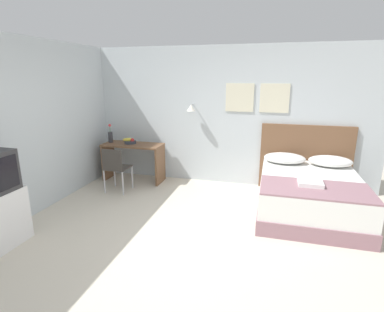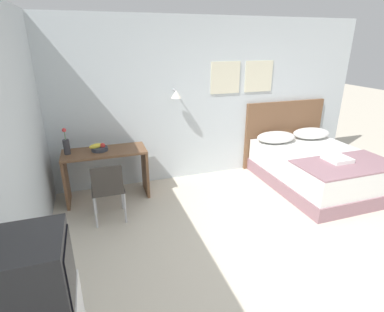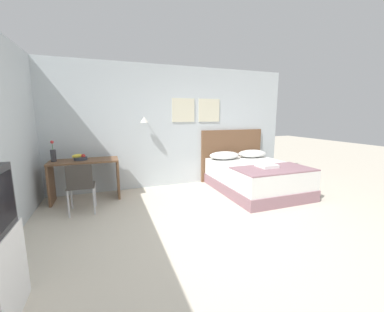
{
  "view_description": "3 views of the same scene",
  "coord_description": "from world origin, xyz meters",
  "px_view_note": "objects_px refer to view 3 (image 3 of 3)",
  "views": [
    {
      "loc": [
        0.98,
        -3.19,
        2.08
      ],
      "look_at": [
        -0.2,
        1.14,
        0.89
      ],
      "focal_mm": 28.0,
      "sensor_mm": 36.0,
      "label": 1
    },
    {
      "loc": [
        -1.8,
        -2.15,
        2.27
      ],
      "look_at": [
        -0.47,
        1.83,
        0.65
      ],
      "focal_mm": 28.0,
      "sensor_mm": 36.0,
      "label": 2
    },
    {
      "loc": [
        -1.3,
        -2.56,
        1.6
      ],
      "look_at": [
        0.17,
        1.48,
        0.84
      ],
      "focal_mm": 22.0,
      "sensor_mm": 36.0,
      "label": 3
    }
  ],
  "objects_px": {
    "throw_blanket": "(274,169)",
    "pillow_right": "(252,154)",
    "folded_towel_near_foot": "(267,166)",
    "desk_chair": "(81,184)",
    "bed": "(255,178)",
    "pillow_left": "(224,155)",
    "fruit_bowl": "(80,158)",
    "flower_vase": "(53,154)",
    "desk": "(85,172)",
    "headboard": "(232,155)"
  },
  "relations": [
    {
      "from": "desk",
      "to": "desk_chair",
      "type": "distance_m",
      "value": 0.7
    },
    {
      "from": "folded_towel_near_foot",
      "to": "flower_vase",
      "type": "bearing_deg",
      "value": 163.45
    },
    {
      "from": "folded_towel_near_foot",
      "to": "fruit_bowl",
      "type": "xyz_separation_m",
      "value": [
        -3.33,
        1.12,
        0.17
      ]
    },
    {
      "from": "folded_towel_near_foot",
      "to": "desk_chair",
      "type": "distance_m",
      "value": 3.31
    },
    {
      "from": "throw_blanket",
      "to": "flower_vase",
      "type": "xyz_separation_m",
      "value": [
        -3.82,
        1.25,
        0.3
      ]
    },
    {
      "from": "headboard",
      "to": "throw_blanket",
      "type": "relative_size",
      "value": 1.11
    },
    {
      "from": "bed",
      "to": "pillow_left",
      "type": "distance_m",
      "value": 0.88
    },
    {
      "from": "flower_vase",
      "to": "pillow_left",
      "type": "bearing_deg",
      "value": 0.05
    },
    {
      "from": "fruit_bowl",
      "to": "throw_blanket",
      "type": "bearing_deg",
      "value": -20.34
    },
    {
      "from": "fruit_bowl",
      "to": "flower_vase",
      "type": "distance_m",
      "value": 0.44
    },
    {
      "from": "throw_blanket",
      "to": "desk",
      "type": "relative_size",
      "value": 1.22
    },
    {
      "from": "folded_towel_near_foot",
      "to": "flower_vase",
      "type": "xyz_separation_m",
      "value": [
        -3.76,
        1.12,
        0.26
      ]
    },
    {
      "from": "throw_blanket",
      "to": "fruit_bowl",
      "type": "xyz_separation_m",
      "value": [
        -3.38,
        1.25,
        0.21
      ]
    },
    {
      "from": "flower_vase",
      "to": "headboard",
      "type": "bearing_deg",
      "value": 4.8
    },
    {
      "from": "folded_towel_near_foot",
      "to": "fruit_bowl",
      "type": "bearing_deg",
      "value": 161.43
    },
    {
      "from": "desk_chair",
      "to": "flower_vase",
      "type": "relative_size",
      "value": 2.19
    },
    {
      "from": "bed",
      "to": "pillow_right",
      "type": "xyz_separation_m",
      "value": [
        0.38,
        0.69,
        0.39
      ]
    },
    {
      "from": "headboard",
      "to": "throw_blanket",
      "type": "xyz_separation_m",
      "value": [
        0.0,
        -1.57,
        -0.02
      ]
    },
    {
      "from": "pillow_right",
      "to": "flower_vase",
      "type": "distance_m",
      "value": 4.2
    },
    {
      "from": "throw_blanket",
      "to": "pillow_right",
      "type": "bearing_deg",
      "value": 73.36
    },
    {
      "from": "desk_chair",
      "to": "desk",
      "type": "bearing_deg",
      "value": 88.33
    },
    {
      "from": "bed",
      "to": "desk",
      "type": "bearing_deg",
      "value": 168.59
    },
    {
      "from": "pillow_left",
      "to": "fruit_bowl",
      "type": "bearing_deg",
      "value": -179.96
    },
    {
      "from": "pillow_left",
      "to": "desk",
      "type": "xyz_separation_m",
      "value": [
        -2.94,
        -0.02,
        -0.14
      ]
    },
    {
      "from": "bed",
      "to": "throw_blanket",
      "type": "distance_m",
      "value": 0.65
    },
    {
      "from": "folded_towel_near_foot",
      "to": "desk_chair",
      "type": "relative_size",
      "value": 0.4
    },
    {
      "from": "headboard",
      "to": "flower_vase",
      "type": "xyz_separation_m",
      "value": [
        -3.82,
        -0.32,
        0.28
      ]
    },
    {
      "from": "flower_vase",
      "to": "fruit_bowl",
      "type": "bearing_deg",
      "value": 0.11
    },
    {
      "from": "folded_towel_near_foot",
      "to": "flower_vase",
      "type": "height_order",
      "value": "flower_vase"
    },
    {
      "from": "throw_blanket",
      "to": "fruit_bowl",
      "type": "distance_m",
      "value": 3.61
    },
    {
      "from": "desk_chair",
      "to": "fruit_bowl",
      "type": "distance_m",
      "value": 0.78
    },
    {
      "from": "pillow_left",
      "to": "desk_chair",
      "type": "height_order",
      "value": "desk_chair"
    },
    {
      "from": "pillow_left",
      "to": "pillow_right",
      "type": "bearing_deg",
      "value": 0.0
    },
    {
      "from": "flower_vase",
      "to": "folded_towel_near_foot",
      "type": "bearing_deg",
      "value": -16.55
    },
    {
      "from": "bed",
      "to": "pillow_right",
      "type": "relative_size",
      "value": 2.75
    },
    {
      "from": "pillow_right",
      "to": "flower_vase",
      "type": "xyz_separation_m",
      "value": [
        -4.19,
        -0.0,
        0.22
      ]
    },
    {
      "from": "folded_towel_near_foot",
      "to": "desk_chair",
      "type": "height_order",
      "value": "desk_chair"
    },
    {
      "from": "desk_chair",
      "to": "pillow_left",
      "type": "bearing_deg",
      "value": 13.67
    },
    {
      "from": "pillow_right",
      "to": "desk",
      "type": "relative_size",
      "value": 0.59
    },
    {
      "from": "pillow_left",
      "to": "desk",
      "type": "height_order",
      "value": "desk"
    },
    {
      "from": "bed",
      "to": "pillow_right",
      "type": "bearing_deg",
      "value": 61.44
    },
    {
      "from": "headboard",
      "to": "folded_towel_near_foot",
      "type": "xyz_separation_m",
      "value": [
        -0.06,
        -1.44,
        0.02
      ]
    },
    {
      "from": "headboard",
      "to": "desk_chair",
      "type": "height_order",
      "value": "headboard"
    },
    {
      "from": "bed",
      "to": "throw_blanket",
      "type": "bearing_deg",
      "value": -90.0
    },
    {
      "from": "bed",
      "to": "fruit_bowl",
      "type": "bearing_deg",
      "value": 168.51
    },
    {
      "from": "pillow_right",
      "to": "desk_chair",
      "type": "height_order",
      "value": "desk_chair"
    },
    {
      "from": "headboard",
      "to": "flower_vase",
      "type": "height_order",
      "value": "headboard"
    },
    {
      "from": "bed",
      "to": "pillow_left",
      "type": "bearing_deg",
      "value": 118.56
    },
    {
      "from": "desk_chair",
      "to": "fruit_bowl",
      "type": "height_order",
      "value": "fruit_bowl"
    },
    {
      "from": "bed",
      "to": "desk",
      "type": "relative_size",
      "value": 1.63
    }
  ]
}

